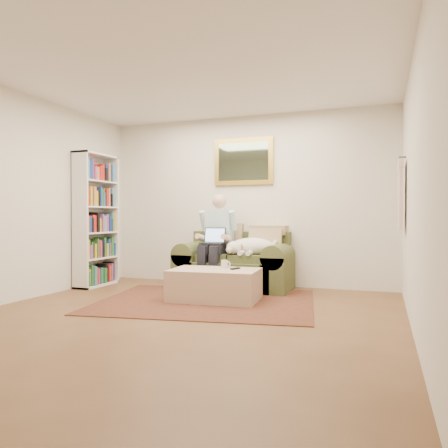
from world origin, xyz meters
The scene contains 12 objects.
room_shell centered at (0.00, 0.35, 1.30)m, with size 4.51×5.00×2.61m.
rug centered at (-0.05, 1.00, 0.01)m, with size 2.59×2.07×0.01m, color #342514.
sofa centered at (-0.03, 2.05, 0.28)m, with size 1.64×0.83×0.99m.
seated_man centered at (-0.28, 1.90, 0.69)m, with size 0.54×0.77×1.38m, color #8CC5D8, non-canonical shape.
laptop centered at (-0.28, 1.84, 0.72)m, with size 0.32×0.25×0.23m.
sleeping_dog centered at (0.26, 1.97, 0.63)m, with size 0.68×0.43×0.25m, color white, non-canonical shape.
ottoman centered at (0.03, 1.09, 0.20)m, with size 1.08×0.69×0.39m, color #CFAC8A.
coffee_mug centered at (0.09, 1.27, 0.44)m, with size 0.08×0.08×0.10m, color white.
tv_remote centered at (0.27, 1.17, 0.40)m, with size 0.05×0.15×0.02m, color black.
bookshelf centered at (-2.10, 1.60, 1.00)m, with size 0.28×0.80×2.00m, color white, non-canonical shape.
wall_mirror centered at (-0.03, 2.47, 1.90)m, with size 0.94×0.04×0.72m.
hanging_shirt centered at (2.19, 1.60, 1.35)m, with size 0.06×0.52×0.90m, color beige, non-canonical shape.
Camera 1 is at (1.99, -3.96, 1.05)m, focal length 35.00 mm.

